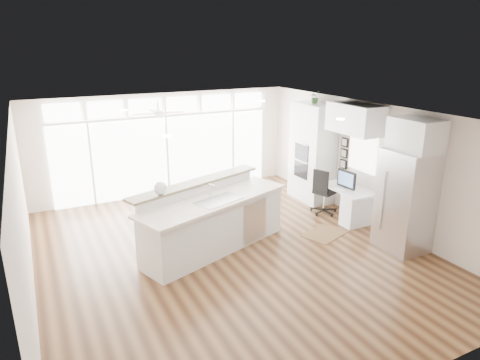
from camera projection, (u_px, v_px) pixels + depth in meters
name	position (u px, v px, depth m)	size (l,w,h in m)	color
floor	(231.00, 252.00, 8.39)	(7.00, 8.00, 0.02)	#3D2412
ceiling	(230.00, 115.00, 7.57)	(7.00, 8.00, 0.02)	white
wall_back	(166.00, 144.00, 11.38)	(7.00, 0.04, 2.70)	beige
wall_front	(392.00, 294.00, 4.58)	(7.00, 0.04, 2.70)	beige
wall_left	(23.00, 220.00, 6.47)	(0.04, 8.00, 2.70)	beige
wall_right	(373.00, 164.00, 9.48)	(0.04, 8.00, 2.70)	beige
glass_wall	(167.00, 156.00, 11.42)	(5.80, 0.06, 2.08)	white
transom_row	(164.00, 106.00, 11.01)	(5.90, 0.06, 0.40)	white
desk_window	(363.00, 153.00, 9.66)	(0.04, 0.85, 0.85)	white
ceiling_fan	(158.00, 109.00, 9.80)	(1.16, 1.16, 0.32)	white
recessed_lights	(225.00, 114.00, 7.74)	(3.40, 3.00, 0.02)	beige
oven_cabinet	(312.00, 153.00, 10.90)	(0.64, 1.20, 2.50)	white
desk_nook	(347.00, 203.00, 9.87)	(0.72, 1.30, 0.76)	white
upper_cabinets	(356.00, 119.00, 9.29)	(0.64, 1.30, 0.64)	white
refrigerator	(405.00, 201.00, 8.27)	(0.76, 0.90, 2.00)	silver
fridge_cabinet	(416.00, 135.00, 7.90)	(0.64, 0.90, 0.60)	white
framed_photos	(344.00, 153.00, 10.23)	(0.06, 0.22, 0.80)	black
kitchen_island	(215.00, 218.00, 8.35)	(3.25, 1.22, 1.29)	white
rug	(324.00, 234.00, 9.18)	(0.89, 0.64, 0.01)	#3C2613
office_chair	(325.00, 191.00, 10.17)	(0.57, 0.53, 1.10)	black
fishbowl	(160.00, 188.00, 7.73)	(0.24, 0.24, 0.24)	white
monitor	(347.00, 179.00, 9.65)	(0.09, 0.53, 0.44)	black
keyboard	(340.00, 189.00, 9.65)	(0.11, 0.29, 0.01)	white
potted_plant	(315.00, 98.00, 10.48)	(0.28, 0.31, 0.24)	#2F5B27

